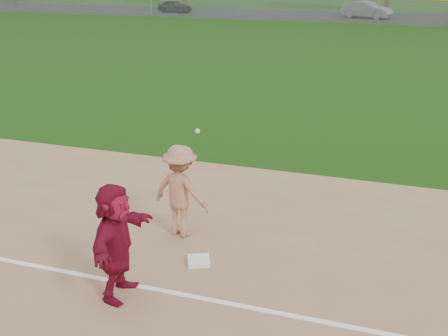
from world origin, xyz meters
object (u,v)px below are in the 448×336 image
(first_base, at_px, (199,261))
(car_mid, at_px, (367,10))
(car_left, at_px, (175,6))
(base_runner, at_px, (116,241))

(first_base, distance_m, car_mid, 44.76)
(car_left, xyz_separation_m, car_mid, (18.43, 0.06, 0.13))
(first_base, relative_size, car_left, 0.11)
(car_left, bearing_deg, base_runner, -144.97)
(car_mid, bearing_deg, car_left, 109.82)
(first_base, relative_size, car_mid, 0.09)
(base_runner, height_order, car_left, base_runner)
(car_left, relative_size, car_mid, 0.80)
(first_base, bearing_deg, base_runner, -122.49)
(base_runner, bearing_deg, car_left, 19.42)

